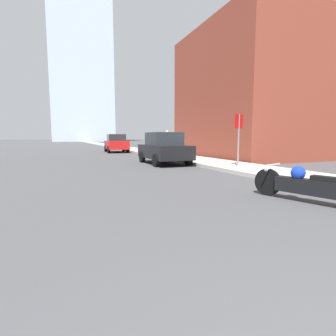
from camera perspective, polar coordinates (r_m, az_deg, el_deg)
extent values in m
cube|color=#B2ADA3|center=(40.15, -11.82, 4.66)|extent=(2.48, 240.00, 0.15)
cube|color=brown|center=(21.84, 24.02, 13.80)|extent=(13.65, 9.48, 8.61)
cube|color=silver|center=(106.18, -18.68, 22.58)|extent=(20.35, 20.35, 62.21)
cylinder|color=black|center=(6.67, 20.87, -2.87)|extent=(0.28, 0.64, 0.64)
cube|color=black|center=(6.24, 28.89, -3.73)|extent=(0.68, 1.53, 0.32)
sphere|color=#1433AD|center=(6.32, 26.47, -0.95)|extent=(0.30, 0.30, 0.30)
cube|color=black|center=(6.10, 31.85, -2.12)|extent=(0.41, 0.73, 0.10)
sphere|color=silver|center=(6.65, 20.74, -0.15)|extent=(0.16, 0.16, 0.16)
cylinder|color=silver|center=(6.57, 21.85, 0.66)|extent=(0.60, 0.22, 0.04)
cube|color=black|center=(13.68, -0.92, 3.60)|extent=(1.80, 3.88, 0.68)
cube|color=#23282D|center=(13.66, -0.92, 6.39)|extent=(1.52, 1.87, 0.65)
cylinder|color=black|center=(14.57, -5.65, 2.43)|extent=(0.21, 0.62, 0.61)
cylinder|color=black|center=(15.11, 0.46, 2.61)|extent=(0.21, 0.62, 0.61)
cylinder|color=black|center=(12.30, -2.60, 1.67)|extent=(0.21, 0.62, 0.61)
cylinder|color=black|center=(12.93, 4.43, 1.90)|extent=(0.21, 0.62, 0.61)
cube|color=red|center=(25.00, -11.19, 4.97)|extent=(2.00, 4.06, 0.75)
cube|color=#23282D|center=(24.99, -11.23, 6.53)|extent=(1.63, 1.98, 0.61)
cylinder|color=black|center=(26.12, -13.42, 4.15)|extent=(0.23, 0.64, 0.63)
cylinder|color=black|center=(26.36, -9.71, 4.26)|extent=(0.23, 0.64, 0.63)
cylinder|color=black|center=(23.68, -12.81, 3.93)|extent=(0.23, 0.64, 0.63)
cylinder|color=black|center=(23.93, -8.72, 4.05)|extent=(0.23, 0.64, 0.63)
cylinder|color=slate|center=(11.76, 15.08, 5.85)|extent=(0.07, 0.07, 2.21)
cube|color=red|center=(11.78, 15.20, 9.77)|extent=(0.57, 0.26, 0.60)
cube|color=#1E2347|center=(18.35, -0.19, 4.13)|extent=(0.29, 0.20, 0.83)
cube|color=#235193|center=(18.33, -0.20, 6.45)|extent=(0.36, 0.20, 0.66)
sphere|color=tan|center=(18.33, -0.20, 7.86)|extent=(0.24, 0.24, 0.24)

